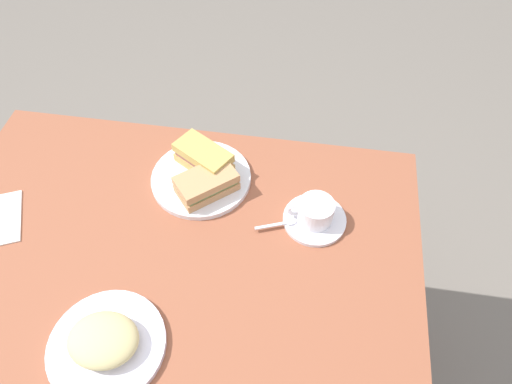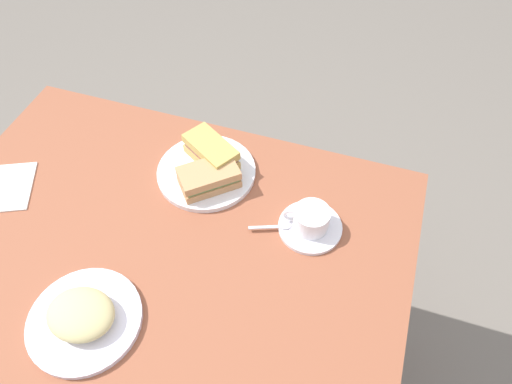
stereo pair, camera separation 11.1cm
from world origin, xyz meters
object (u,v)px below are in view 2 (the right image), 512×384
sandwich_front (211,152)px  side_plate (85,320)px  coffee_saucer (310,227)px  napkin (1,188)px  sandwich_back (209,177)px  sandwich_plate (207,172)px  dining_table (171,270)px  spoon (277,227)px  coffee_cup (311,218)px

sandwich_front → side_plate: size_ratio=0.70×
coffee_saucer → side_plate: bearing=-136.1°
napkin → sandwich_back: bearing=18.4°
sandwich_plate → napkin: (-0.46, -0.20, -0.01)m
dining_table → napkin: napkin is taller
sandwich_front → coffee_saucer: size_ratio=1.09×
sandwich_back → napkin: size_ratio=1.05×
napkin → coffee_saucer: bearing=9.2°
spoon → napkin: 0.69m
sandwich_back → napkin: bearing=-161.6°
coffee_cup → spoon: 0.08m
coffee_cup → sandwich_back: bearing=171.3°
spoon → sandwich_back: bearing=160.7°
sandwich_front → coffee_saucer: bearing=-22.0°
sandwich_front → sandwich_back: bearing=-72.6°
sandwich_back → coffee_saucer: sandwich_back is taller
sandwich_back → napkin: sandwich_back is taller
coffee_saucer → coffee_cup: size_ratio=1.37×
sandwich_plate → sandwich_back: sandwich_back is taller
side_plate → napkin: bearing=147.9°
coffee_cup → side_plate: size_ratio=0.47×
dining_table → coffee_cup: (0.31, 0.13, 0.18)m
sandwich_plate → napkin: 0.50m
napkin → sandwich_plate: bearing=23.5°
sandwich_front → coffee_cup: bearing=-22.1°
sandwich_plate → napkin: sandwich_plate is taller
sandwich_plate → side_plate: size_ratio=1.08×
coffee_cup → sandwich_plate: bearing=164.4°
dining_table → side_plate: size_ratio=4.88×
sandwich_back → coffee_cup: (0.26, -0.04, -0.00)m
coffee_cup → napkin: (-0.75, -0.12, -0.04)m
sandwich_plate → napkin: size_ratio=1.64×
dining_table → sandwich_back: (0.05, 0.17, 0.18)m
side_plate → napkin: (-0.38, 0.24, -0.01)m
coffee_saucer → sandwich_front: bearing=158.0°
side_plate → sandwich_plate: bearing=79.0°
side_plate → sandwich_front: bearing=79.6°
dining_table → napkin: size_ratio=7.40×
sandwich_front → sandwich_back: sandwich_front is taller
side_plate → napkin: 0.44m
sandwich_front → dining_table: bearing=-95.7°
coffee_cup → side_plate: 0.52m
dining_table → coffee_saucer: coffee_saucer is taller
sandwich_front → coffee_saucer: sandwich_front is taller
sandwich_plate → coffee_saucer: size_ratio=1.68×
sandwich_front → napkin: bearing=-152.9°
sandwich_plate → spoon: spoon is taller
spoon → napkin: (-0.68, -0.09, -0.01)m
dining_table → sandwich_back: 0.26m
coffee_saucer → spoon: (-0.07, -0.03, 0.01)m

